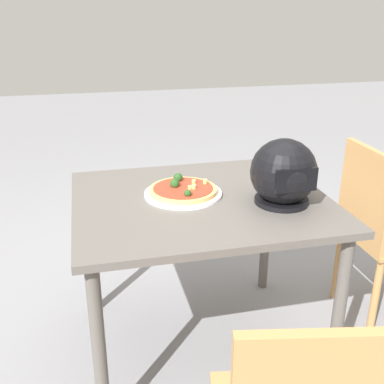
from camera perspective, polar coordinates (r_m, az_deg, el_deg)
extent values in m
plane|color=gray|center=(2.34, 0.97, -17.87)|extent=(14.00, 14.00, 0.00)
cube|color=#5B5651|center=(1.95, 1.10, -1.14)|extent=(1.05, 0.89, 0.03)
cylinder|color=#5B5651|center=(2.58, 9.01, -4.56)|extent=(0.05, 0.05, 0.72)
cylinder|color=#5B5651|center=(2.41, -12.16, -6.79)|extent=(0.05, 0.05, 0.72)
cylinder|color=#5B5651|center=(1.99, 17.45, -14.11)|extent=(0.05, 0.05, 0.72)
cylinder|color=#5B5651|center=(1.77, -11.26, -18.63)|extent=(0.05, 0.05, 0.72)
cylinder|color=white|center=(1.98, -1.09, -0.19)|extent=(0.33, 0.33, 0.01)
cylinder|color=tan|center=(1.97, -1.09, 0.21)|extent=(0.29, 0.29, 0.02)
cylinder|color=red|center=(1.97, -1.10, 0.50)|extent=(0.25, 0.25, 0.00)
sphere|color=#234C1E|center=(2.04, -1.72, 1.74)|extent=(0.04, 0.04, 0.04)
sphere|color=#234C1E|center=(1.97, -2.13, 1.02)|extent=(0.04, 0.04, 0.04)
sphere|color=#234C1E|center=(1.88, -0.54, -0.16)|extent=(0.03, 0.03, 0.03)
cylinder|color=#E0D172|center=(1.95, -0.25, 0.57)|extent=(0.02, 0.02, 0.01)
cylinder|color=#E0D172|center=(2.01, 1.62, 1.30)|extent=(0.03, 0.03, 0.02)
cylinder|color=#E0D172|center=(1.95, 0.23, 0.64)|extent=(0.03, 0.03, 0.02)
cylinder|color=#E0D172|center=(2.01, 0.22, 1.28)|extent=(0.02, 0.02, 0.02)
sphere|color=black|center=(1.89, 11.11, 2.43)|extent=(0.27, 0.27, 0.27)
cylinder|color=black|center=(1.93, 10.85, -1.01)|extent=(0.22, 0.22, 0.02)
cube|color=black|center=(1.79, 12.63, 1.40)|extent=(0.17, 0.02, 0.09)
cube|color=#B7844C|center=(2.30, 20.39, -0.40)|extent=(0.03, 0.38, 0.45)
cylinder|color=#B7844C|center=(2.63, 17.39, -8.28)|extent=(0.04, 0.04, 0.43)
cylinder|color=#B7844C|center=(2.40, 21.41, -12.13)|extent=(0.04, 0.04, 0.43)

